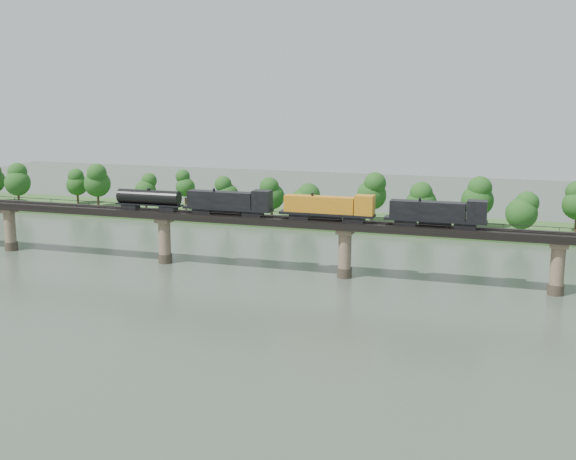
% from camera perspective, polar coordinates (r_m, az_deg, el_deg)
% --- Properties ---
extents(ground, '(400.00, 400.00, 0.00)m').
position_cam_1_polar(ground, '(118.23, 1.11, -7.40)').
color(ground, '#344334').
rests_on(ground, ground).
extents(far_bank, '(300.00, 24.00, 1.60)m').
position_cam_1_polar(far_bank, '(198.43, 8.13, 0.48)').
color(far_bank, '#2B5120').
rests_on(far_bank, ground).
extents(bridge, '(236.00, 30.00, 11.50)m').
position_cam_1_polar(bridge, '(144.66, 4.51, -1.66)').
color(bridge, '#473A2D').
rests_on(bridge, ground).
extents(bridge_superstructure, '(220.00, 4.90, 0.75)m').
position_cam_1_polar(bridge_superstructure, '(143.35, 4.55, 0.81)').
color(bridge_superstructure, black).
rests_on(bridge_superstructure, bridge).
extents(far_treeline, '(289.06, 17.54, 13.60)m').
position_cam_1_polar(far_treeline, '(194.23, 5.59, 2.71)').
color(far_treeline, '#382619').
rests_on(far_treeline, far_bank).
extents(freight_train, '(78.28, 3.05, 5.39)m').
position_cam_1_polar(freight_train, '(145.71, 0.45, 1.93)').
color(freight_train, black).
rests_on(freight_train, bridge).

